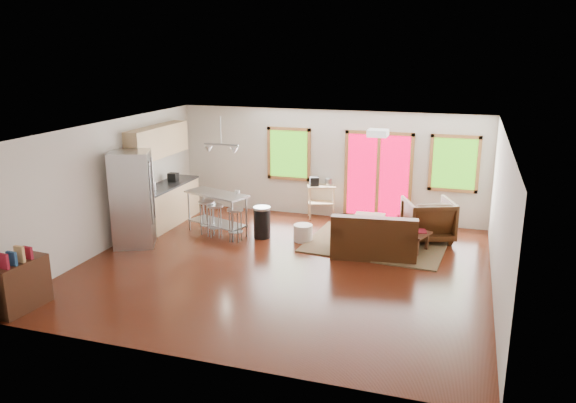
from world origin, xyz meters
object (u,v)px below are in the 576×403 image
(armchair, at_px, (428,218))
(loveseat, at_px, (374,239))
(refrigerator, at_px, (133,199))
(ottoman, at_px, (369,226))
(kitchen_cart, at_px, (320,190))
(island, at_px, (217,206))
(rug, at_px, (376,244))
(coffee_table, at_px, (403,233))

(armchair, bearing_deg, loveseat, 32.59)
(refrigerator, bearing_deg, ottoman, 0.12)
(loveseat, xyz_separation_m, ottoman, (-0.31, 1.22, -0.13))
(armchair, relative_size, ottoman, 1.52)
(kitchen_cart, bearing_deg, armchair, -18.85)
(refrigerator, height_order, island, refrigerator)
(rug, xyz_separation_m, ottoman, (-0.26, 0.55, 0.21))
(island, height_order, kitchen_cart, kitchen_cart)
(loveseat, distance_m, ottoman, 1.27)
(armchair, bearing_deg, island, -9.11)
(ottoman, distance_m, kitchen_cart, 1.74)
(refrigerator, distance_m, kitchen_cart, 4.45)
(armchair, height_order, kitchen_cart, kitchen_cart)
(rug, xyz_separation_m, armchair, (1.00, 0.63, 0.49))
(kitchen_cart, bearing_deg, coffee_table, -36.86)
(rug, height_order, ottoman, ottoman)
(loveseat, height_order, kitchen_cart, kitchen_cart)
(armchair, xyz_separation_m, ottoman, (-1.25, -0.07, -0.28))
(island, bearing_deg, loveseat, -4.98)
(refrigerator, bearing_deg, island, 17.51)
(loveseat, height_order, coffee_table, loveseat)
(loveseat, xyz_separation_m, kitchen_cart, (-1.68, 2.19, 0.34))
(rug, bearing_deg, loveseat, -85.08)
(loveseat, relative_size, coffee_table, 1.51)
(refrigerator, xyz_separation_m, kitchen_cart, (3.19, 3.09, -0.30))
(armchair, relative_size, island, 0.63)
(rug, bearing_deg, island, -174.12)
(loveseat, relative_size, refrigerator, 0.88)
(ottoman, distance_m, island, 3.39)
(rug, distance_m, armchair, 1.27)
(rug, relative_size, coffee_table, 2.42)
(ottoman, bearing_deg, coffee_table, -39.32)
(armchair, height_order, refrigerator, refrigerator)
(ottoman, xyz_separation_m, refrigerator, (-4.56, -2.12, 0.78))
(loveseat, bearing_deg, kitchen_cart, 120.47)
(armchair, distance_m, ottoman, 1.28)
(rug, height_order, refrigerator, refrigerator)
(loveseat, bearing_deg, refrigerator, -176.58)
(refrigerator, bearing_deg, coffee_table, -9.79)
(ottoman, bearing_deg, refrigerator, -155.06)
(coffee_table, bearing_deg, ottoman, 140.68)
(ottoman, xyz_separation_m, kitchen_cart, (-1.37, 0.97, 0.47))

